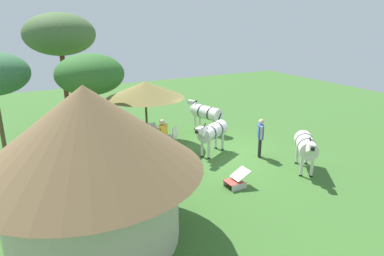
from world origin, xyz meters
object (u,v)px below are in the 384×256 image
object	(u,v)px
thatched_hut	(89,157)
zebra_by_umbrella	(306,146)
striped_lounge_chair	(236,180)
zebra_toward_hut	(212,132)
patio_dining_table	(147,129)
acacia_tree_far_lawn	(90,75)
shade_umbrella	(145,90)
acacia_tree_left_background	(60,35)
patio_chair_near_lawn	(124,129)
patio_chair_east_end	(173,135)
standing_watcher	(261,134)
guest_beside_umbrella	(162,135)
zebra_nearest_camera	(206,113)

from	to	relation	value
thatched_hut	zebra_by_umbrella	size ratio (longest dim) A/B	3.03
striped_lounge_chair	zebra_toward_hut	bearing A→B (deg)	-16.90
striped_lounge_chair	patio_dining_table	bearing A→B (deg)	10.11
acacia_tree_far_lawn	zebra_by_umbrella	bearing A→B (deg)	-125.86
shade_umbrella	acacia_tree_left_background	xyz separation A→B (m)	(3.28, 2.89, 2.28)
zebra_toward_hut	acacia_tree_left_background	size ratio (longest dim) A/B	0.34
patio_chair_near_lawn	acacia_tree_left_background	distance (m)	5.29
acacia_tree_far_lawn	patio_dining_table	bearing A→B (deg)	-72.27
patio_chair_near_lawn	acacia_tree_left_background	bearing A→B (deg)	-84.96
patio_chair_east_end	acacia_tree_far_lawn	xyz separation A→B (m)	(0.12, 3.37, 2.96)
shade_umbrella	zebra_toward_hut	world-z (taller)	shade_umbrella
standing_watcher	acacia_tree_far_lawn	distance (m)	7.17
acacia_tree_left_background	acacia_tree_far_lawn	world-z (taller)	acacia_tree_left_background
guest_beside_umbrella	zebra_nearest_camera	bearing A→B (deg)	3.82
zebra_toward_hut	patio_dining_table	bearing A→B (deg)	9.17
striped_lounge_chair	zebra_nearest_camera	size ratio (longest dim) A/B	0.37
patio_dining_table	striped_lounge_chair	world-z (taller)	patio_dining_table
patio_dining_table	striped_lounge_chair	distance (m)	5.64
standing_watcher	acacia_tree_far_lawn	size ratio (longest dim) A/B	0.38
patio_chair_near_lawn	standing_watcher	size ratio (longest dim) A/B	0.55
patio_dining_table	zebra_by_umbrella	size ratio (longest dim) A/B	0.89
thatched_hut	patio_chair_east_end	world-z (taller)	thatched_hut
thatched_hut	zebra_nearest_camera	bearing A→B (deg)	-47.86
thatched_hut	acacia_tree_far_lawn	bearing A→B (deg)	-13.34
patio_chair_east_end	striped_lounge_chair	distance (m)	4.60
zebra_by_umbrella	zebra_nearest_camera	bearing A→B (deg)	-44.32
zebra_by_umbrella	acacia_tree_far_lawn	size ratio (longest dim) A/B	0.44
thatched_hut	acacia_tree_far_lawn	size ratio (longest dim) A/B	1.32
zebra_nearest_camera	zebra_by_umbrella	size ratio (longest dim) A/B	1.22
patio_dining_table	guest_beside_umbrella	size ratio (longest dim) A/B	0.98
zebra_nearest_camera	acacia_tree_far_lawn	world-z (taller)	acacia_tree_far_lawn
zebra_nearest_camera	striped_lounge_chair	bearing A→B (deg)	-126.66
standing_watcher	zebra_toward_hut	distance (m)	2.00
zebra_toward_hut	acacia_tree_far_lawn	bearing A→B (deg)	40.31
striped_lounge_chair	shade_umbrella	bearing A→B (deg)	10.11
standing_watcher	zebra_toward_hut	xyz separation A→B (m)	(1.22, 1.58, -0.01)
standing_watcher	zebra_by_umbrella	world-z (taller)	standing_watcher
patio_chair_near_lawn	zebra_nearest_camera	size ratio (longest dim) A/B	0.40
thatched_hut	patio_chair_east_end	size ratio (longest dim) A/B	6.27
striped_lounge_chair	zebra_by_umbrella	xyz separation A→B (m)	(-0.12, -3.04, 0.75)
shade_umbrella	acacia_tree_left_background	distance (m)	4.93
patio_dining_table	acacia_tree_left_background	distance (m)	6.02
patio_chair_near_lawn	acacia_tree_far_lawn	size ratio (longest dim) A/B	0.21
zebra_by_umbrella	guest_beside_umbrella	bearing A→B (deg)	-3.15
thatched_hut	acacia_tree_left_background	size ratio (longest dim) A/B	0.97
guest_beside_umbrella	striped_lounge_chair	bearing A→B (deg)	-100.71
acacia_tree_left_background	zebra_by_umbrella	bearing A→B (deg)	-141.59
striped_lounge_chair	acacia_tree_left_background	xyz separation A→B (m)	(8.79, 4.03, 4.54)
patio_chair_east_end	zebra_toward_hut	xyz separation A→B (m)	(-1.62, -1.08, 0.46)
patio_dining_table	acacia_tree_far_lawn	size ratio (longest dim) A/B	0.39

